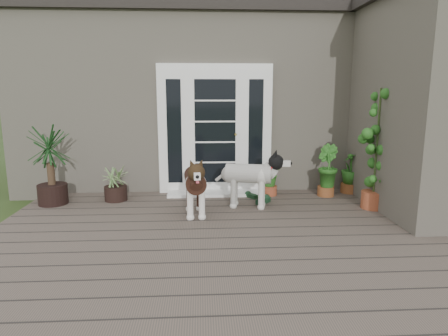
{
  "coord_description": "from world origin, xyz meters",
  "views": [
    {
      "loc": [
        -0.44,
        -4.0,
        1.83
      ],
      "look_at": [
        -0.1,
        1.75,
        0.7
      ],
      "focal_mm": 31.56,
      "sensor_mm": 36.0,
      "label": 1
    }
  ],
  "objects": [
    {
      "name": "sapling",
      "position": [
        2.09,
        1.48,
        1.03
      ],
      "size": [
        0.67,
        0.67,
        1.82
      ],
      "primitive_type": null,
      "rotation": [
        0.0,
        0.0,
        -0.31
      ],
      "color": "#195A1F",
      "rests_on": "deck"
    },
    {
      "name": "yucca",
      "position": [
        -2.72,
        1.99,
        0.73
      ],
      "size": [
        0.99,
        0.99,
        1.21
      ],
      "primitive_type": null,
      "rotation": [
        0.0,
        0.0,
        -0.21
      ],
      "color": "black",
      "rests_on": "deck"
    },
    {
      "name": "house_main",
      "position": [
        0.0,
        4.65,
        1.55
      ],
      "size": [
        7.4,
        4.0,
        3.1
      ],
      "primitive_type": "cube",
      "color": "#665E54",
      "rests_on": "ground"
    },
    {
      "name": "roof_main",
      "position": [
        0.0,
        4.65,
        3.2
      ],
      "size": [
        7.6,
        4.2,
        0.2
      ],
      "primitive_type": "cube",
      "color": "#2D2826",
      "rests_on": "house_main"
    },
    {
      "name": "brindle_dog",
      "position": [
        -0.53,
        1.3,
        0.49
      ],
      "size": [
        0.44,
        0.91,
        0.74
      ],
      "primitive_type": null,
      "rotation": [
        0.0,
        0.0,
        3.21
      ],
      "color": "#3D2016",
      "rests_on": "deck"
    },
    {
      "name": "clog_right",
      "position": [
        0.51,
        1.84,
        0.17
      ],
      "size": [
        0.32,
        0.35,
        0.1
      ],
      "primitive_type": null,
      "rotation": [
        0.0,
        0.0,
        -0.67
      ],
      "color": "#15351E",
      "rests_on": "deck"
    },
    {
      "name": "door_step",
      "position": [
        -0.2,
        2.4,
        0.14
      ],
      "size": [
        1.6,
        0.4,
        0.05
      ],
      "primitive_type": "cube",
      "color": "white",
      "rests_on": "deck"
    },
    {
      "name": "herb_a",
      "position": [
        0.7,
        2.31,
        0.37
      ],
      "size": [
        0.53,
        0.53,
        0.5
      ],
      "primitive_type": "imported",
      "rotation": [
        0.0,
        0.0,
        0.52
      ],
      "color": "#21611B",
      "rests_on": "deck"
    },
    {
      "name": "spider_plant",
      "position": [
        -1.8,
        2.13,
        0.43
      ],
      "size": [
        0.64,
        0.64,
        0.62
      ],
      "primitive_type": null,
      "rotation": [
        0.0,
        0.0,
        0.11
      ],
      "color": "#75925A",
      "rests_on": "deck"
    },
    {
      "name": "clog_left",
      "position": [
        0.37,
        2.17,
        0.16
      ],
      "size": [
        0.25,
        0.29,
        0.08
      ],
      "primitive_type": null,
      "rotation": [
        0.0,
        0.0,
        0.61
      ],
      "color": "#16381D",
      "rests_on": "deck"
    },
    {
      "name": "deck",
      "position": [
        0.0,
        0.4,
        0.06
      ],
      "size": [
        6.2,
        4.6,
        0.12
      ],
      "primitive_type": "cube",
      "color": "#6B5B4C",
      "rests_on": "ground"
    },
    {
      "name": "door_unit",
      "position": [
        -0.2,
        2.6,
        1.19
      ],
      "size": [
        1.9,
        0.14,
        2.15
      ],
      "primitive_type": "cube",
      "color": "white",
      "rests_on": "deck"
    },
    {
      "name": "herb_b",
      "position": [
        1.62,
        2.21,
        0.44
      ],
      "size": [
        0.5,
        0.5,
        0.64
      ],
      "primitive_type": "imported",
      "rotation": [
        0.0,
        0.0,
        1.77
      ],
      "color": "#255418",
      "rests_on": "deck"
    },
    {
      "name": "house_wing",
      "position": [
        2.9,
        1.5,
        1.55
      ],
      "size": [
        1.6,
        2.4,
        3.1
      ],
      "primitive_type": "cube",
      "color": "#665E54",
      "rests_on": "ground"
    },
    {
      "name": "white_dog",
      "position": [
        0.26,
        1.64,
        0.5
      ],
      "size": [
        0.97,
        0.59,
        0.75
      ],
      "primitive_type": null,
      "rotation": [
        0.0,
        0.0,
        -1.81
      ],
      "color": "silver",
      "rests_on": "deck"
    },
    {
      "name": "herb_c",
      "position": [
        2.09,
        2.4,
        0.41
      ],
      "size": [
        0.47,
        0.47,
        0.57
      ],
      "primitive_type": "imported",
      "rotation": [
        0.0,
        0.0,
        4.37
      ],
      "color": "#19581A",
      "rests_on": "deck"
    }
  ]
}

